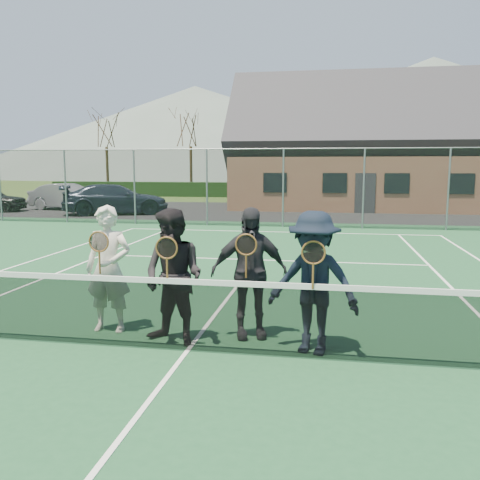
{
  "coord_description": "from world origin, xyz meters",
  "views": [
    {
      "loc": [
        1.73,
        -5.99,
        2.37
      ],
      "look_at": [
        0.42,
        1.5,
        1.25
      ],
      "focal_mm": 38.0,
      "sensor_mm": 36.0,
      "label": 1
    }
  ],
  "objects_px": {
    "tennis_net": "(187,312)",
    "player_a": "(108,269)",
    "player_b": "(174,277)",
    "clubhouse": "(371,136)",
    "player_c": "(249,273)",
    "car_c": "(116,199)",
    "car_b": "(68,197)",
    "player_d": "(313,283)"
  },
  "relations": [
    {
      "from": "tennis_net",
      "to": "player_a",
      "type": "relative_size",
      "value": 6.49
    },
    {
      "from": "tennis_net",
      "to": "player_b",
      "type": "distance_m",
      "value": 0.53
    },
    {
      "from": "tennis_net",
      "to": "clubhouse",
      "type": "distance_m",
      "value": 24.57
    },
    {
      "from": "clubhouse",
      "to": "player_c",
      "type": "bearing_deg",
      "value": -98.09
    },
    {
      "from": "car_c",
      "to": "tennis_net",
      "type": "bearing_deg",
      "value": -175.71
    },
    {
      "from": "car_b",
      "to": "car_c",
      "type": "xyz_separation_m",
      "value": [
        3.56,
        -1.95,
        0.03
      ]
    },
    {
      "from": "tennis_net",
      "to": "player_a",
      "type": "xyz_separation_m",
      "value": [
        -1.31,
        0.61,
        0.38
      ]
    },
    {
      "from": "car_c",
      "to": "player_c",
      "type": "distance_m",
      "value": 19.03
    },
    {
      "from": "player_d",
      "to": "car_c",
      "type": "bearing_deg",
      "value": 120.48
    },
    {
      "from": "tennis_net",
      "to": "car_b",
      "type": "bearing_deg",
      "value": 122.0
    },
    {
      "from": "tennis_net",
      "to": "player_c",
      "type": "relative_size",
      "value": 6.49
    },
    {
      "from": "car_b",
      "to": "clubhouse",
      "type": "relative_size",
      "value": 0.27
    },
    {
      "from": "car_c",
      "to": "player_c",
      "type": "height_order",
      "value": "player_c"
    },
    {
      "from": "car_c",
      "to": "player_d",
      "type": "distance_m",
      "value": 19.86
    },
    {
      "from": "car_c",
      "to": "tennis_net",
      "type": "relative_size",
      "value": 0.43
    },
    {
      "from": "player_a",
      "to": "player_b",
      "type": "height_order",
      "value": "same"
    },
    {
      "from": "car_c",
      "to": "car_b",
      "type": "bearing_deg",
      "value": 39.49
    },
    {
      "from": "tennis_net",
      "to": "player_d",
      "type": "height_order",
      "value": "player_d"
    },
    {
      "from": "clubhouse",
      "to": "player_a",
      "type": "distance_m",
      "value": 24.18
    },
    {
      "from": "car_c",
      "to": "clubhouse",
      "type": "height_order",
      "value": "clubhouse"
    },
    {
      "from": "player_b",
      "to": "car_b",
      "type": "bearing_deg",
      "value": 121.83
    },
    {
      "from": "player_a",
      "to": "player_d",
      "type": "bearing_deg",
      "value": -7.31
    },
    {
      "from": "clubhouse",
      "to": "car_b",
      "type": "bearing_deg",
      "value": -163.71
    },
    {
      "from": "player_b",
      "to": "player_d",
      "type": "height_order",
      "value": "same"
    },
    {
      "from": "tennis_net",
      "to": "player_c",
      "type": "height_order",
      "value": "player_c"
    },
    {
      "from": "car_b",
      "to": "car_c",
      "type": "height_order",
      "value": "car_c"
    },
    {
      "from": "car_b",
      "to": "player_b",
      "type": "relative_size",
      "value": 2.36
    },
    {
      "from": "player_b",
      "to": "player_c",
      "type": "relative_size",
      "value": 1.0
    },
    {
      "from": "car_b",
      "to": "player_c",
      "type": "xyz_separation_m",
      "value": [
        12.75,
        -18.6,
        0.22
      ]
    },
    {
      "from": "player_a",
      "to": "player_c",
      "type": "relative_size",
      "value": 1.0
    },
    {
      "from": "car_b",
      "to": "player_c",
      "type": "relative_size",
      "value": 2.36
    },
    {
      "from": "car_b",
      "to": "player_a",
      "type": "xyz_separation_m",
      "value": [
        10.75,
        -18.69,
        0.22
      ]
    },
    {
      "from": "player_c",
      "to": "player_d",
      "type": "relative_size",
      "value": 1.0
    },
    {
      "from": "player_a",
      "to": "player_b",
      "type": "xyz_separation_m",
      "value": [
        1.06,
        -0.34,
        -0.0
      ]
    },
    {
      "from": "car_c",
      "to": "player_a",
      "type": "xyz_separation_m",
      "value": [
        7.19,
        -16.75,
        0.19
      ]
    },
    {
      "from": "player_a",
      "to": "player_d",
      "type": "height_order",
      "value": "same"
    },
    {
      "from": "player_b",
      "to": "player_d",
      "type": "distance_m",
      "value": 1.82
    },
    {
      "from": "player_a",
      "to": "player_d",
      "type": "distance_m",
      "value": 2.9
    },
    {
      "from": "player_d",
      "to": "player_b",
      "type": "bearing_deg",
      "value": 179.05
    },
    {
      "from": "player_d",
      "to": "clubhouse",
      "type": "bearing_deg",
      "value": 84.15
    },
    {
      "from": "player_d",
      "to": "player_c",
      "type": "bearing_deg",
      "value": 152.42
    },
    {
      "from": "clubhouse",
      "to": "player_d",
      "type": "distance_m",
      "value": 24.08
    }
  ]
}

